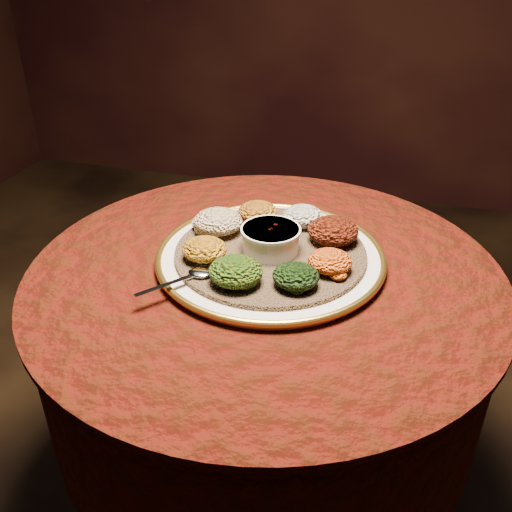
# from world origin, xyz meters

# --- Properties ---
(table) EXTENTS (0.96, 0.96, 0.73)m
(table) POSITION_xyz_m (0.00, 0.00, 0.55)
(table) COLOR black
(table) RESTS_ON ground
(platter) EXTENTS (0.48, 0.48, 0.02)m
(platter) POSITION_xyz_m (0.00, 0.03, 0.75)
(platter) COLOR beige
(platter) RESTS_ON table
(injera) EXTENTS (0.40, 0.40, 0.01)m
(injera) POSITION_xyz_m (0.00, 0.03, 0.76)
(injera) COLOR olive
(injera) RESTS_ON platter
(stew_bowl) EXTENTS (0.12, 0.12, 0.05)m
(stew_bowl) POSITION_xyz_m (0.00, 0.03, 0.79)
(stew_bowl) COLOR silver
(stew_bowl) RESTS_ON injera
(spoon) EXTENTS (0.11, 0.12, 0.01)m
(spoon) POSITION_xyz_m (-0.11, -0.11, 0.77)
(spoon) COLOR silver
(spoon) RESTS_ON injera
(portion_ayib) EXTENTS (0.09, 0.08, 0.04)m
(portion_ayib) POSITION_xyz_m (0.04, 0.16, 0.78)
(portion_ayib) COLOR silver
(portion_ayib) RESTS_ON injera
(portion_kitfo) EXTENTS (0.11, 0.10, 0.05)m
(portion_kitfo) POSITION_xyz_m (0.12, 0.10, 0.79)
(portion_kitfo) COLOR black
(portion_kitfo) RESTS_ON injera
(portion_tikil) EXTENTS (0.08, 0.08, 0.04)m
(portion_tikil) POSITION_xyz_m (0.13, -0.01, 0.78)
(portion_tikil) COLOR #C78210
(portion_tikil) RESTS_ON injera
(portion_gomen) EXTENTS (0.09, 0.08, 0.04)m
(portion_gomen) POSITION_xyz_m (0.08, -0.08, 0.78)
(portion_gomen) COLOR black
(portion_gomen) RESTS_ON injera
(portion_mixveg) EXTENTS (0.10, 0.10, 0.05)m
(portion_mixveg) POSITION_xyz_m (-0.03, -0.10, 0.79)
(portion_mixveg) COLOR #9A3A09
(portion_mixveg) RESTS_ON injera
(portion_kik) EXTENTS (0.09, 0.08, 0.04)m
(portion_kik) POSITION_xyz_m (-0.11, -0.04, 0.78)
(portion_kik) COLOR #BC7510
(portion_kik) RESTS_ON injera
(portion_timatim) EXTENTS (0.10, 0.10, 0.05)m
(portion_timatim) POSITION_xyz_m (-0.12, 0.08, 0.79)
(portion_timatim) COLOR maroon
(portion_timatim) RESTS_ON injera
(portion_shiro) EXTENTS (0.09, 0.08, 0.04)m
(portion_shiro) POSITION_xyz_m (-0.06, 0.15, 0.78)
(portion_shiro) COLOR #9B6B12
(portion_shiro) RESTS_ON injera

